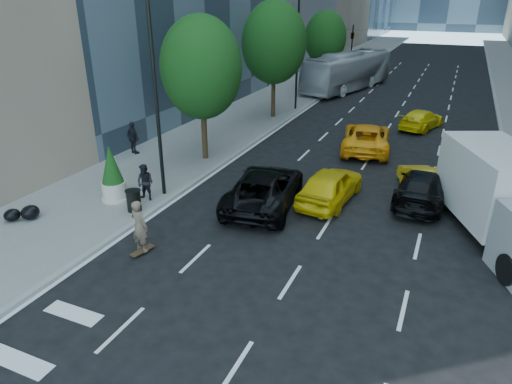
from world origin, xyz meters
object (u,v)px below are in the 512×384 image
at_px(skateboarder, 140,229).
at_px(black_sedan_mercedes, 422,187).
at_px(trash_can, 134,201).
at_px(black_sedan_lincoln, 265,188).
at_px(city_bus, 348,71).
at_px(box_truck, 503,198).
at_px(planter_shrub, 112,174).

distance_m(skateboarder, black_sedan_mercedes, 12.07).
height_order(skateboarder, trash_can, skateboarder).
bearing_deg(skateboarder, black_sedan_lincoln, -102.22).
bearing_deg(black_sedan_mercedes, skateboarder, 46.47).
bearing_deg(city_bus, box_truck, -51.10).
bearing_deg(planter_shrub, box_truck, 11.97).
bearing_deg(black_sedan_mercedes, black_sedan_lincoln, 27.71).
xyz_separation_m(black_sedan_lincoln, city_bus, (-2.80, 26.91, 0.95)).
height_order(black_sedan_mercedes, trash_can, black_sedan_mercedes).
height_order(box_truck, planter_shrub, box_truck).
bearing_deg(black_sedan_lincoln, skateboarder, 57.94).
distance_m(city_bus, box_truck, 28.70).
bearing_deg(trash_can, skateboarder, -48.31).
xyz_separation_m(black_sedan_lincoln, trash_can, (-4.60, -3.00, -0.21)).
relative_size(skateboarder, box_truck, 0.27).
bearing_deg(black_sedan_mercedes, box_truck, 144.33).
height_order(black_sedan_lincoln, black_sedan_mercedes, black_sedan_lincoln).
height_order(skateboarder, black_sedan_mercedes, skateboarder).
xyz_separation_m(city_bus, trash_can, (-1.80, -29.91, -1.15)).
bearing_deg(planter_shrub, trash_can, -21.16).
bearing_deg(trash_can, city_bus, 86.56).
height_order(skateboarder, planter_shrub, planter_shrub).
bearing_deg(city_bus, skateboarder, -74.83).
distance_m(box_truck, planter_shrub, 15.50).
relative_size(skateboarder, trash_can, 2.18).
bearing_deg(city_bus, trash_can, -78.98).
distance_m(trash_can, planter_shrub, 1.76).
distance_m(city_bus, planter_shrub, 29.53).
bearing_deg(trash_can, black_sedan_mercedes, 29.05).
distance_m(black_sedan_lincoln, city_bus, 27.08).
height_order(skateboarder, box_truck, box_truck).
relative_size(city_bus, planter_shrub, 5.05).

